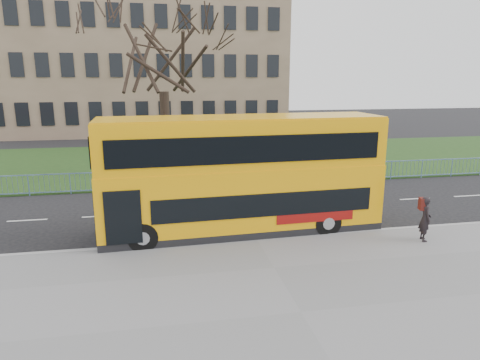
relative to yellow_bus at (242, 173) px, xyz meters
name	(u,v)px	position (x,y,z in m)	size (l,w,h in m)	color
ground	(248,227)	(0.33, 0.51, -2.37)	(120.00, 120.00, 0.00)	black
pavement	(301,314)	(0.33, -6.24, -2.31)	(80.00, 10.50, 0.12)	slate
kerb	(256,239)	(0.33, -1.04, -2.30)	(80.00, 0.20, 0.14)	gray
grass_verge	(208,160)	(0.33, 14.81, -2.33)	(80.00, 15.40, 0.08)	#1B3914
guard_railing	(224,177)	(0.33, 7.11, -1.82)	(40.00, 0.12, 1.10)	#678CB8
bare_tree	(163,75)	(-2.67, 10.51, 3.65)	(8.32, 8.32, 11.89)	black
civic_building	(143,67)	(-4.67, 35.51, 4.63)	(30.00, 15.00, 14.00)	#806751
yellow_bus	(242,173)	(0.00, 0.00, 0.00)	(10.65, 2.94, 4.42)	#FFAD0A
pedestrian	(425,219)	(6.25, -2.36, -1.44)	(0.59, 0.39, 1.63)	black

